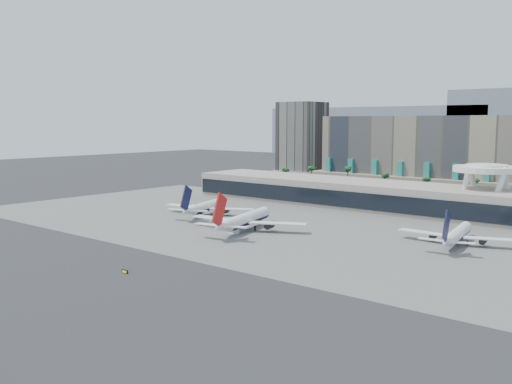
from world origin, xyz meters
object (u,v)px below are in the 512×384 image
Objects in this scene: airliner_centre at (245,219)px; taxiway_sign at (125,272)px; airliner_left at (207,206)px; service_vehicle_b at (233,231)px; airliner_right at (457,234)px; service_vehicle_a at (250,217)px.

airliner_centre reaches higher than taxiway_sign.
airliner_left is 10.15× the size of service_vehicle_b.
airliner_right is (102.66, 8.94, -0.19)m from airliner_left.
airliner_right is at bearing 55.33° from taxiway_sign.
service_vehicle_a is (-12.51, 17.49, -2.98)m from airliner_centre.
airliner_centre is 65.89m from taxiway_sign.
service_vehicle_a is 1.09× the size of service_vehicle_b.
airliner_right is at bearing 4.68° from airliner_centre.
airliner_left is 42.32m from service_vehicle_b.
airliner_left is 19.25× the size of taxiway_sign.
service_vehicle_b is (-67.20, -31.90, -2.43)m from airliner_right.
taxiway_sign is (27.03, -81.66, -0.60)m from service_vehicle_a.
airliner_right is at bearing 19.29° from service_vehicle_a.
airliner_right reaches higher than service_vehicle_b.
airliner_centre reaches higher than airliner_left.
airliner_left is 38.38m from airliner_centre.
airliner_left is at bearing 140.33° from airliner_centre.
service_vehicle_a is (-80.18, -7.24, -2.39)m from airliner_right.
airliner_centre is at bearing -42.03° from airliner_left.
airliner_left is 1.03× the size of airliner_right.
airliner_centre reaches higher than service_vehicle_b.
service_vehicle_b reaches higher than taxiway_sign.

